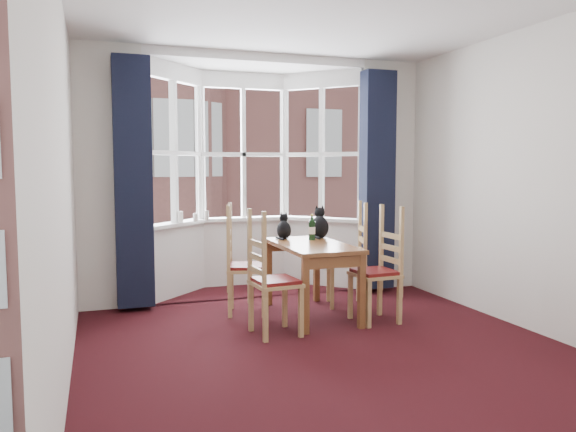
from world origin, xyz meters
name	(u,v)px	position (x,y,z in m)	size (l,w,h in m)	color
floor	(338,358)	(0.00, 0.00, 0.00)	(4.50, 4.50, 0.00)	black
wall_left	(62,185)	(-2.00, 0.00, 1.40)	(4.50, 4.50, 0.00)	silver
wall_right	(546,180)	(2.00, 0.00, 1.40)	(4.50, 4.50, 0.00)	silver
wall_near	(572,197)	(0.00, -2.25, 1.40)	(4.00, 4.00, 0.00)	silver
wall_back_pier_left	(110,178)	(-1.65, 2.25, 1.40)	(0.70, 0.12, 2.80)	silver
wall_back_pier_right	(387,176)	(1.65, 2.25, 1.40)	(0.70, 0.12, 2.80)	silver
bay_window	(248,176)	(0.00, 2.75, 1.40)	(2.76, 0.94, 2.80)	white
curtain_left	(133,183)	(-1.42, 2.07, 1.35)	(0.38, 0.22, 2.60)	black
curtain_right	(377,181)	(1.42, 2.07, 1.35)	(0.38, 0.22, 2.60)	black
dining_table	(312,254)	(0.26, 1.26, 0.64)	(0.66, 1.24, 0.74)	brown
chair_left_near	(266,284)	(-0.37, 0.76, 0.47)	(0.44, 0.45, 0.92)	tan
chair_left_far	(238,268)	(-0.42, 1.60, 0.47)	(0.50, 0.51, 0.92)	tan
chair_right_near	(383,273)	(0.86, 0.87, 0.47)	(0.42, 0.44, 0.92)	tan
chair_right_far	(354,262)	(0.87, 1.53, 0.47)	(0.50, 0.52, 0.92)	tan
cat_left	(284,229)	(0.11, 1.70, 0.85)	(0.20, 0.24, 0.29)	black
cat_right	(320,225)	(0.52, 1.68, 0.88)	(0.26, 0.30, 0.36)	black
wine_bottle	(312,229)	(0.36, 1.50, 0.86)	(0.07, 0.07, 0.28)	black
candle_tall	(180,217)	(-0.86, 2.60, 0.93)	(0.06, 0.06, 0.13)	white
candle_short	(195,217)	(-0.68, 2.63, 0.92)	(0.06, 0.06, 0.10)	white
candle_extra	(206,216)	(-0.55, 2.65, 0.93)	(0.05, 0.05, 0.12)	white
street	(129,286)	(0.00, 32.25, -6.00)	(80.00, 80.00, 0.00)	#333335
tenement_building	(156,164)	(0.00, 14.01, 1.60)	(18.40, 7.80, 15.20)	#8F5249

